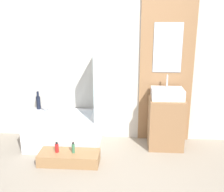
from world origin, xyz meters
name	(u,v)px	position (x,y,z in m)	size (l,w,h in m)	color
wall_tiled_back	(115,59)	(0.00, 1.58, 1.30)	(4.20, 0.06, 2.60)	beige
wall_wood_accent	(167,59)	(0.79, 1.53, 1.31)	(0.81, 0.04, 2.60)	#8E6642
bathtub	(64,130)	(-0.76, 1.19, 0.25)	(1.10, 0.69, 0.50)	white
glass_shower_screen	(97,83)	(-0.24, 1.16, 1.01)	(0.01, 0.61, 1.02)	silver
wooden_step_bench	(69,158)	(-0.57, 0.66, 0.08)	(0.82, 0.32, 0.16)	#997047
vanity_cabinet	(166,123)	(0.79, 1.27, 0.38)	(0.51, 0.47, 0.77)	#8E6642
sink	(167,93)	(0.79, 1.28, 0.84)	(0.46, 0.36, 0.33)	white
vase_tall_dark	(38,102)	(-1.23, 1.45, 0.61)	(0.07, 0.07, 0.29)	black
vase_round_light	(46,106)	(-1.10, 1.41, 0.56)	(0.14, 0.14, 0.14)	white
bottle_soap_primary	(57,148)	(-0.73, 0.66, 0.22)	(0.05, 0.05, 0.14)	red
bottle_soap_secondary	(73,148)	(-0.51, 0.66, 0.23)	(0.04, 0.04, 0.15)	#38704C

